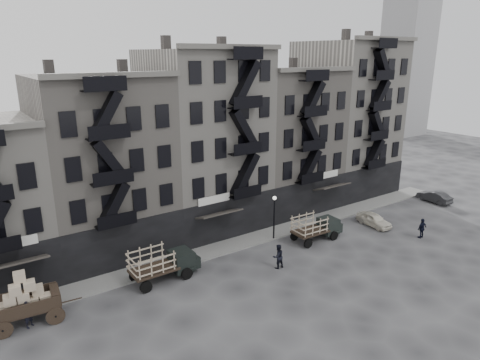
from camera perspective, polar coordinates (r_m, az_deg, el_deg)
ground at (r=36.78m, az=3.40°, el=-10.43°), size 140.00×140.00×0.00m
sidewalk at (r=39.46m, az=0.01°, el=-8.32°), size 55.00×2.50×0.15m
building_midwest at (r=38.11m, az=-17.84°, el=1.82°), size 10.00×11.35×16.20m
building_center at (r=41.75m, az=-4.76°, el=5.21°), size 10.00×11.35×18.20m
building_mideast at (r=47.62m, az=5.77°, el=5.37°), size 10.00×11.35×16.20m
building_east at (r=54.32m, az=13.97°, el=7.95°), size 10.00×11.35×19.20m
lamp_post at (r=39.24m, az=4.59°, el=-4.23°), size 0.36×0.36×4.28m
wagon at (r=31.08m, az=-26.92°, el=-13.57°), size 4.34×2.61×3.52m
stake_truck_west at (r=33.48m, az=-10.27°, el=-10.62°), size 5.39×2.31×2.68m
stake_truck_east at (r=40.23m, az=10.14°, el=-5.97°), size 5.11×2.28×2.52m
car_east at (r=45.09m, az=17.43°, el=-5.06°), size 1.81×3.92×1.30m
car_far at (r=54.62m, az=24.48°, el=-2.04°), size 1.61×4.06×1.32m
pedestrian_west at (r=31.14m, az=-26.39°, el=-15.63°), size 0.85×0.80×1.95m
pedestrian_mid at (r=34.98m, az=5.09°, el=-10.11°), size 1.03×0.83×2.02m
policeman at (r=43.65m, az=23.10°, el=-5.95°), size 1.15×0.54×1.92m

